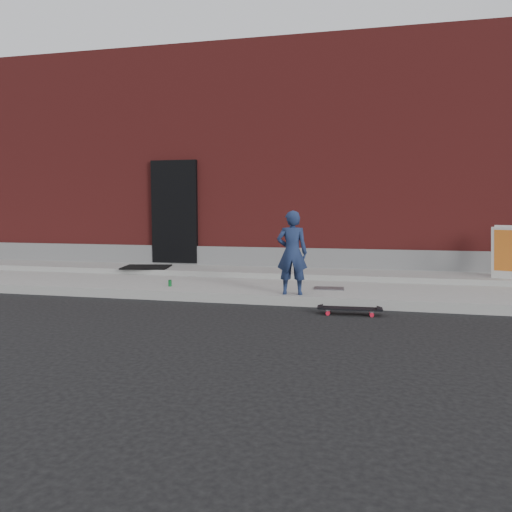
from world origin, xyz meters
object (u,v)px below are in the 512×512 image
(child, at_px, (292,253))
(pizza_sign, at_px, (511,252))
(soda_can, at_px, (170,283))
(skateboard, at_px, (350,309))

(child, distance_m, pizza_sign, 4.05)
(pizza_sign, distance_m, soda_can, 5.97)
(skateboard, xyz_separation_m, soda_can, (-3.07, 0.92, 0.12))
(pizza_sign, height_order, soda_can, pizza_sign)
(soda_can, bearing_deg, child, -8.18)
(child, relative_size, skateboard, 1.49)
(child, bearing_deg, skateboard, 141.39)
(pizza_sign, bearing_deg, skateboard, -136.56)
(pizza_sign, relative_size, soda_can, 8.56)
(pizza_sign, xyz_separation_m, soda_can, (-5.73, -1.60, -0.51))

